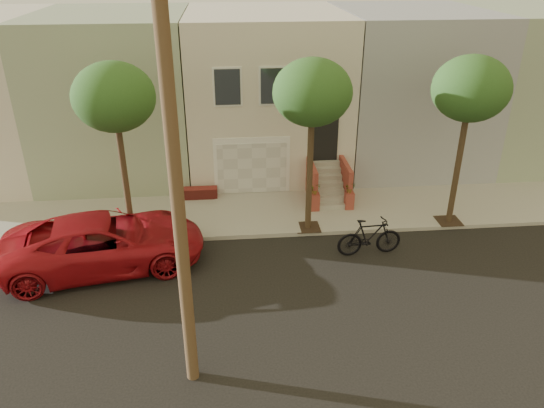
{
  "coord_description": "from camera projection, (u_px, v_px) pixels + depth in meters",
  "views": [
    {
      "loc": [
        -1.93,
        -13.07,
        9.62
      ],
      "look_at": [
        -0.44,
        3.0,
        1.64
      ],
      "focal_mm": 34.26,
      "sensor_mm": 36.0,
      "label": 1
    }
  ],
  "objects": [
    {
      "name": "tree_left",
      "position": [
        114.0,
        98.0,
        16.78
      ],
      "size": [
        2.7,
        2.57,
        6.3
      ],
      "color": "#2D2116",
      "rests_on": "sidewalk"
    },
    {
      "name": "tree_mid",
      "position": [
        312.0,
        94.0,
        17.32
      ],
      "size": [
        2.7,
        2.57,
        6.3
      ],
      "color": "#2D2116",
      "rests_on": "sidewalk"
    },
    {
      "name": "motorcycle",
      "position": [
        370.0,
        237.0,
        17.87
      ],
      "size": [
        2.32,
        0.81,
        1.37
      ],
      "primitive_type": "imported",
      "rotation": [
        0.0,
        0.0,
        1.64
      ],
      "color": "black",
      "rests_on": "ground"
    },
    {
      "name": "pickup_truck",
      "position": [
        105.0,
        242.0,
        17.12
      ],
      "size": [
        6.91,
        4.1,
        1.8
      ],
      "primitive_type": "imported",
      "rotation": [
        0.0,
        0.0,
        1.75
      ],
      "color": "maroon",
      "rests_on": "ground"
    },
    {
      "name": "sidewalk",
      "position": [
        278.0,
        213.0,
        20.83
      ],
      "size": [
        40.0,
        3.7,
        0.15
      ],
      "primitive_type": "cube",
      "color": "#9C9A8E",
      "rests_on": "ground"
    },
    {
      "name": "ground",
      "position": [
        295.0,
        293.0,
        16.09
      ],
      "size": [
        90.0,
        90.0,
        0.0
      ],
      "primitive_type": "plane",
      "color": "black",
      "rests_on": "ground"
    },
    {
      "name": "tree_right",
      "position": [
        471.0,
        90.0,
        17.78
      ],
      "size": [
        2.7,
        2.57,
        6.3
      ],
      "color": "#2D2116",
      "rests_on": "sidewalk"
    },
    {
      "name": "house_row",
      "position": [
        265.0,
        89.0,
        24.46
      ],
      "size": [
        33.1,
        11.7,
        7.0
      ],
      "color": "#B9B09E",
      "rests_on": "sidewalk"
    }
  ]
}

